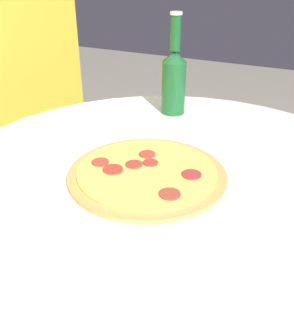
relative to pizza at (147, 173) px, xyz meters
name	(u,v)px	position (x,y,z in m)	size (l,w,h in m)	color
table	(169,246)	(0.03, -0.05, -0.21)	(1.07, 1.07, 0.73)	white
pizza	(147,173)	(0.00, 0.00, 0.00)	(0.34, 0.34, 0.02)	tan
beer_bottle	(174,78)	(0.38, 0.10, 0.10)	(0.07, 0.07, 0.29)	#195628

